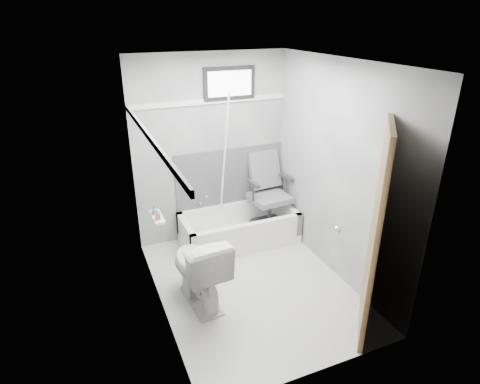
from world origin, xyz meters
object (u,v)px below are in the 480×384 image
bathtub (239,228)px  soap_bottle_a (158,215)px  toilet (198,269)px  soap_bottle_b (155,210)px  office_chair (270,192)px  door (422,246)px

bathtub → soap_bottle_a: (-1.17, -0.71, 0.76)m
soap_bottle_a → bathtub: bearing=31.2°
toilet → soap_bottle_b: size_ratio=8.51×
soap_bottle_b → bathtub: bearing=26.0°
bathtub → soap_bottle_b: (-1.17, -0.57, 0.75)m
toilet → soap_bottle_a: size_ratio=7.74×
bathtub → soap_bottle_a: 1.56m
bathtub → office_chair: bearing=6.2°
toilet → soap_bottle_b: bearing=-55.8°
bathtub → office_chair: size_ratio=1.50×
bathtub → door: (0.75, -2.21, 0.79)m
door → soap_bottle_a: bearing=142.0°
bathtub → soap_bottle_a: soap_bottle_a is taller
door → soap_bottle_b: size_ratio=20.71×
bathtub → soap_bottle_b: soap_bottle_b is taller
door → soap_bottle_a: door is taller
toilet → door: size_ratio=0.41×
toilet → soap_bottle_b: (-0.32, 0.39, 0.56)m
office_chair → soap_bottle_a: (-1.63, -0.76, 0.35)m
soap_bottle_b → soap_bottle_a: bearing=-90.0°
door → soap_bottle_b: (-1.92, 1.64, -0.04)m
office_chair → toilet: 1.67m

